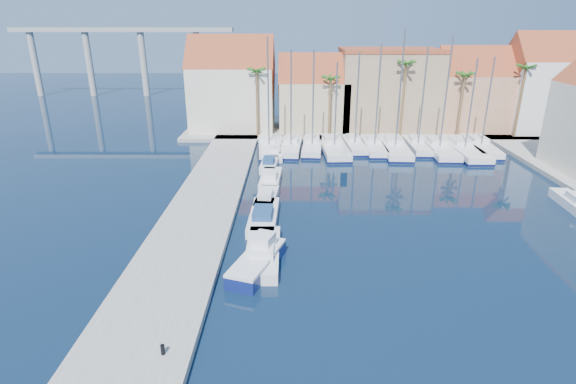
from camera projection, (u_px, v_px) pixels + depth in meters
The scene contains 35 objects.
ground at pixel (313, 329), 24.25m from camera, with size 260.00×260.00×0.00m, color black.
quay_west at pixel (197, 221), 36.87m from camera, with size 6.00×77.00×0.50m, color gray.
shore_north at pixel (365, 128), 68.95m from camera, with size 54.00×16.00×0.50m, color gray.
bollard at pixel (163, 350), 21.60m from camera, with size 0.21×0.21×0.52m, color black.
fishing_boat at pixel (258, 260), 29.93m from camera, with size 3.76×6.23×2.07m.
motorboat_west_0 at pixel (263, 252), 31.23m from camera, with size 2.34×7.18×1.40m.
motorboat_west_1 at pixel (264, 216), 37.06m from camera, with size 2.39×6.95×1.40m.
motorboat_west_2 at pixel (266, 198), 40.85m from camera, with size 2.19×5.49×1.40m.
motorboat_west_3 at pixel (271, 179), 45.99m from camera, with size 2.21×6.11×1.40m.
motorboat_west_4 at pixel (269, 164), 50.79m from camera, with size 2.02×5.45×1.40m.
motorboat_west_5 at pixel (275, 153), 55.02m from camera, with size 1.93×5.58×1.40m.
motorboat_west_6 at pixel (278, 144), 59.15m from camera, with size 2.04×5.25×1.40m.
motorboat_east_1 at pixel (573, 202), 40.07m from camera, with size 2.11×5.58×1.40m.
sailboat_0 at pixel (269, 146), 57.59m from camera, with size 3.39×10.13×13.98m.
sailboat_1 at pixel (291, 146), 57.57m from camera, with size 3.07×9.33×12.57m.
sailboat_2 at pixel (312, 146), 57.78m from camera, with size 3.11×9.16×12.56m.
sailboat_3 at pixel (334, 147), 57.37m from camera, with size 3.55×11.51×11.12m.
sailboat_4 at pixel (354, 144), 58.48m from camera, with size 2.68×8.49×12.21m.
sailboat_5 at pixel (374, 146), 57.87m from camera, with size 2.54×9.19×13.21m.
sailboat_6 at pixel (394, 147), 57.43m from camera, with size 3.60×11.53×14.87m.
sailboat_7 at pixel (417, 145), 58.10m from camera, with size 2.50×8.63×12.80m.
sailboat_8 at pixel (438, 148), 57.00m from camera, with size 3.17×11.02×14.15m.
sailboat_9 at pixel (463, 149), 56.69m from camera, with size 3.32×11.93×11.63m.
sailboat_10 at pixel (479, 146), 57.88m from camera, with size 3.37×10.53×11.66m.
building_0 at pixel (232, 88), 65.98m from camera, with size 12.30×9.00×13.50m.
building_1 at pixel (314, 96), 66.30m from camera, with size 10.30×8.00×11.00m.
building_2 at pixel (387, 89), 66.79m from camera, with size 14.20×10.20×11.50m.
building_3 at pixel (470, 92), 65.89m from camera, with size 10.30×8.00×12.00m.
building_4 at pixel (537, 86), 64.48m from camera, with size 8.30×8.00×14.00m.
palm_0 at pixel (257, 73), 60.36m from camera, with size 2.60×2.60×10.15m.
palm_1 at pixel (331, 81), 60.60m from camera, with size 2.60×2.60×9.15m.
palm_2 at pixel (406, 66), 59.84m from camera, with size 2.60×2.60×11.15m.
palm_3 at pixel (465, 77), 60.27m from camera, with size 2.60×2.60×9.65m.
palm_4 at pixel (526, 70), 59.86m from camera, with size 2.60×2.60×10.65m.
viaduct at pixel (119, 48), 97.65m from camera, with size 48.00×2.20×14.45m.
Camera 1 is at (-1.16, -20.06, 15.52)m, focal length 28.00 mm.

